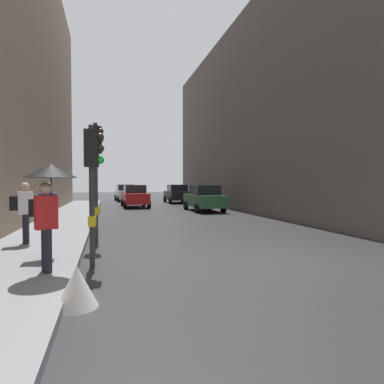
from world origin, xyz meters
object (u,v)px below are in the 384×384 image
object	(u,v)px
pedestrian_with_black_backpack	(24,209)
car_white_compact	(125,193)
traffic_light_near_left	(93,170)
pedestrian_with_grey_backpack	(46,215)
traffic_light_near_right	(96,161)
warning_sign_triangle	(77,287)
car_dark_suv	(177,194)
pedestrian_with_umbrella	(50,187)
car_green_estate	(204,198)
car_red_sedan	(135,196)

from	to	relation	value
pedestrian_with_black_backpack	car_white_compact	bearing A→B (deg)	80.01
traffic_light_near_left	car_white_compact	xyz separation A→B (m)	(2.20, 26.46, -1.34)
traffic_light_near_left	pedestrian_with_grey_backpack	xyz separation A→B (m)	(-1.09, 0.61, -1.06)
traffic_light_near_right	traffic_light_near_left	distance (m)	2.72
traffic_light_near_right	warning_sign_triangle	bearing A→B (deg)	-91.67
warning_sign_triangle	traffic_light_near_left	bearing A→B (deg)	86.28
pedestrian_with_black_backpack	warning_sign_triangle	distance (m)	5.30
car_dark_suv	pedestrian_with_black_backpack	world-z (taller)	pedestrian_with_black_backpack
car_white_compact	pedestrian_with_umbrella	distance (m)	27.35
car_green_estate	car_red_sedan	distance (m)	6.46
car_dark_suv	car_red_sedan	xyz separation A→B (m)	(-4.32, -4.19, 0.00)
car_red_sedan	pedestrian_with_umbrella	world-z (taller)	pedestrian_with_umbrella
car_red_sedan	traffic_light_near_right	bearing A→B (deg)	-99.28
pedestrian_with_grey_backpack	pedestrian_with_umbrella	bearing A→B (deg)	-76.95
car_green_estate	car_white_compact	size ratio (longest dim) A/B	0.98
car_green_estate	pedestrian_with_black_backpack	distance (m)	13.55
traffic_light_near_left	car_dark_suv	bearing A→B (deg)	72.85
traffic_light_near_left	car_red_sedan	world-z (taller)	traffic_light_near_left
warning_sign_triangle	pedestrian_with_umbrella	bearing A→B (deg)	111.17
car_red_sedan	pedestrian_with_black_backpack	distance (m)	15.90
pedestrian_with_grey_backpack	pedestrian_with_black_backpack	bearing A→B (deg)	115.43
traffic_light_near_left	car_green_estate	xyz separation A→B (m)	(6.69, 12.92, -1.34)
car_green_estate	warning_sign_triangle	distance (m)	16.74
traffic_light_near_right	car_green_estate	xyz separation A→B (m)	(6.70, 10.22, -1.72)
car_dark_suv	car_red_sedan	distance (m)	6.02
pedestrian_with_umbrella	traffic_light_near_left	bearing A→B (deg)	41.72
pedestrian_with_grey_backpack	traffic_light_near_left	bearing A→B (deg)	-29.05
traffic_light_near_right	traffic_light_near_left	size ratio (longest dim) A/B	1.17
traffic_light_near_right	car_white_compact	xyz separation A→B (m)	(2.20, 23.77, -1.72)
car_green_estate	car_white_compact	bearing A→B (deg)	108.35
car_red_sedan	traffic_light_near_left	bearing A→B (deg)	-97.88
traffic_light_near_left	warning_sign_triangle	xyz separation A→B (m)	(-0.15, -2.35, -1.90)
car_green_estate	car_white_compact	world-z (taller)	same
car_dark_suv	car_white_compact	distance (m)	6.41
traffic_light_near_left	pedestrian_with_umbrella	distance (m)	1.13
warning_sign_triangle	traffic_light_near_right	bearing A→B (deg)	88.33
car_green_estate	pedestrian_with_grey_backpack	xyz separation A→B (m)	(-7.79, -12.31, 0.29)
car_dark_suv	pedestrian_with_black_backpack	bearing A→B (deg)	-114.36
car_dark_suv	pedestrian_with_umbrella	bearing A→B (deg)	-108.46
car_dark_suv	car_white_compact	size ratio (longest dim) A/B	0.97
car_white_compact	car_dark_suv	bearing A→B (deg)	-44.28
car_green_estate	car_dark_suv	size ratio (longest dim) A/B	1.01
pedestrian_with_grey_backpack	car_white_compact	bearing A→B (deg)	82.74
car_red_sedan	warning_sign_triangle	world-z (taller)	car_red_sedan
car_dark_suv	car_red_sedan	world-z (taller)	same
car_dark_suv	pedestrian_with_black_backpack	xyz separation A→B (m)	(-8.80, -19.45, 0.29)
traffic_light_near_right	pedestrian_with_grey_backpack	world-z (taller)	traffic_light_near_right
car_red_sedan	pedestrian_with_umbrella	xyz separation A→B (m)	(-3.25, -18.50, 0.96)
traffic_light_near_left	warning_sign_triangle	bearing A→B (deg)	-93.72
traffic_light_near_left	car_white_compact	world-z (taller)	traffic_light_near_left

